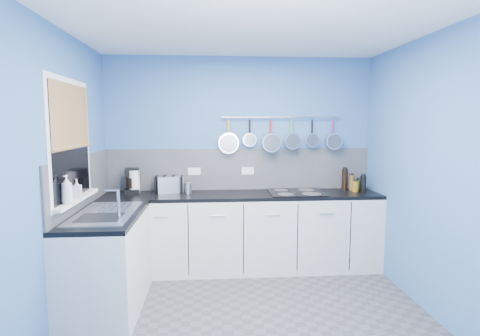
{
  "coord_description": "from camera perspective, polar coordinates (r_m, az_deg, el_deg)",
  "views": [
    {
      "loc": [
        -0.35,
        -3.2,
        1.71
      ],
      "look_at": [
        -0.05,
        0.75,
        1.25
      ],
      "focal_mm": 29.0,
      "sensor_mm": 36.0,
      "label": 1
    }
  ],
  "objects": [
    {
      "name": "condiment_4",
      "position": [
        4.79,
        16.61,
        -2.62
      ],
      "size": [
        0.07,
        0.07,
        0.13
      ],
      "primitive_type": "cylinder",
      "color": "#8C5914",
      "rests_on": "worktop_back"
    },
    {
      "name": "wall_right",
      "position": [
        3.78,
        26.91,
        -1.09
      ],
      "size": [
        0.02,
        3.0,
        2.5
      ],
      "primitive_type": "cube",
      "color": "#3D6BA9",
      "rests_on": "ground"
    },
    {
      "name": "canister",
      "position": [
        4.55,
        -7.69,
        -2.93
      ],
      "size": [
        0.1,
        0.1,
        0.12
      ],
      "primitive_type": "cylinder",
      "rotation": [
        0.0,
        0.0,
        -0.16
      ],
      "color": "silver",
      "rests_on": "worktop_back"
    },
    {
      "name": "condiment_0",
      "position": [
        4.93,
        16.93,
        -2.38
      ],
      "size": [
        0.05,
        0.05,
        0.13
      ],
      "primitive_type": "cylinder",
      "color": "#265919",
      "rests_on": "worktop_back"
    },
    {
      "name": "pan_0",
      "position": [
        4.65,
        -1.7,
        4.83
      ],
      "size": [
        0.24,
        0.05,
        0.43
      ],
      "primitive_type": null,
      "color": "silver",
      "rests_on": "pot_rail"
    },
    {
      "name": "mixer_tap",
      "position": [
        3.48,
        -17.43,
        -4.96
      ],
      "size": [
        0.12,
        0.08,
        0.26
      ],
      "primitive_type": null,
      "color": "silver",
      "rests_on": "worktop_left"
    },
    {
      "name": "pan_5",
      "position": [
        4.88,
        13.44,
        4.97
      ],
      "size": [
        0.2,
        0.12,
        0.39
      ],
      "primitive_type": null,
      "color": "silver",
      "rests_on": "pot_rail"
    },
    {
      "name": "pan_3",
      "position": [
        4.75,
        7.57,
        5.1
      ],
      "size": [
        0.19,
        0.12,
        0.38
      ],
      "primitive_type": null,
      "color": "silver",
      "rests_on": "pot_rail"
    },
    {
      "name": "pan_1",
      "position": [
        4.67,
        1.43,
        5.33
      ],
      "size": [
        0.16,
        0.07,
        0.35
      ],
      "primitive_type": null,
      "color": "silver",
      "rests_on": "pot_rail"
    },
    {
      "name": "backsplash_left",
      "position": [
        4.04,
        -22.16,
        -1.85
      ],
      "size": [
        0.02,
        1.8,
        0.5
      ],
      "primitive_type": "cube",
      "color": "gray",
      "rests_on": "wall_left"
    },
    {
      "name": "wall_back",
      "position": [
        4.75,
        -0.09,
        1.06
      ],
      "size": [
        3.2,
        0.02,
        2.5
      ],
      "primitive_type": "cube",
      "color": "#3D6BA9",
      "rests_on": "ground"
    },
    {
      "name": "cabinet_run_back",
      "position": [
        4.6,
        0.2,
        -9.54
      ],
      "size": [
        3.2,
        0.6,
        0.86
      ],
      "primitive_type": "cube",
      "color": "silver",
      "rests_on": "ground"
    },
    {
      "name": "pan_4",
      "position": [
        4.8,
        10.55,
        5.18
      ],
      "size": [
        0.17,
        0.07,
        0.36
      ],
      "primitive_type": null,
      "color": "silver",
      "rests_on": "pot_rail"
    },
    {
      "name": "bamboo_blind",
      "position": [
        3.71,
        -23.62,
        7.07
      ],
      "size": [
        0.01,
        0.9,
        0.55
      ],
      "primitive_type": "cube",
      "color": "olive",
      "rests_on": "wall_left"
    },
    {
      "name": "socket_right",
      "position": [
        4.73,
        1.14,
        -0.41
      ],
      "size": [
        0.15,
        0.01,
        0.09
      ],
      "primitive_type": "cube",
      "color": "white",
      "rests_on": "backsplash_back"
    },
    {
      "name": "pan_2",
      "position": [
        4.7,
        4.53,
        4.92
      ],
      "size": [
        0.23,
        0.12,
        0.42
      ],
      "primitive_type": null,
      "color": "silver",
      "rests_on": "pot_rail"
    },
    {
      "name": "soap_bottle_a",
      "position": [
        3.48,
        -24.13,
        -2.9
      ],
      "size": [
        0.1,
        0.11,
        0.24
      ],
      "primitive_type": "imported",
      "rotation": [
        0.0,
        0.0,
        -0.14
      ],
      "color": "white",
      "rests_on": "window_sill"
    },
    {
      "name": "wall_front",
      "position": [
        1.79,
        7.18,
        -8.37
      ],
      "size": [
        3.2,
        0.02,
        2.5
      ],
      "primitive_type": "cube",
      "color": "#3D6BA9",
      "rests_on": "ground"
    },
    {
      "name": "ceiling",
      "position": [
        3.32,
        1.97,
        20.56
      ],
      "size": [
        3.2,
        3.0,
        0.02
      ],
      "primitive_type": "cube",
      "color": "white",
      "rests_on": "ground"
    },
    {
      "name": "condiment_3",
      "position": [
        4.85,
        17.65,
        -2.2
      ],
      "size": [
        0.07,
        0.07,
        0.19
      ],
      "primitive_type": "cylinder",
      "color": "black",
      "rests_on": "worktop_back"
    },
    {
      "name": "condiment_1",
      "position": [
        4.88,
        16.12,
        -2.09
      ],
      "size": [
        0.06,
        0.06,
        0.18
      ],
      "primitive_type": "cylinder",
      "color": "brown",
      "rests_on": "worktop_back"
    },
    {
      "name": "floor",
      "position": [
        3.65,
        1.8,
        -21.48
      ],
      "size": [
        3.2,
        3.0,
        0.02
      ],
      "primitive_type": "cube",
      "color": "#47474C",
      "rests_on": "ground"
    },
    {
      "name": "condiment_2",
      "position": [
        4.87,
        15.14,
        -1.65
      ],
      "size": [
        0.07,
        0.07,
        0.26
      ],
      "primitive_type": "cylinder",
      "color": "black",
      "rests_on": "worktop_back"
    },
    {
      "name": "worktop_left",
      "position": [
        3.72,
        -19.14,
        -6.64
      ],
      "size": [
        0.6,
        1.2,
        0.04
      ],
      "primitive_type": "cube",
      "color": "black",
      "rests_on": "cabinet_run_left"
    },
    {
      "name": "cabinet_run_left",
      "position": [
        3.85,
        -18.88,
        -13.18
      ],
      "size": [
        0.6,
        1.2,
        0.86
      ],
      "primitive_type": "cube",
      "color": "silver",
      "rests_on": "ground"
    },
    {
      "name": "toaster",
      "position": [
        4.62,
        -10.36,
        -2.37
      ],
      "size": [
        0.34,
        0.26,
        0.19
      ],
      "primitive_type": "cube",
      "rotation": [
        0.0,
        0.0,
        0.32
      ],
      "color": "silver",
      "rests_on": "worktop_back"
    },
    {
      "name": "socket_left",
      "position": [
        4.72,
        -6.74,
        -0.48
      ],
      "size": [
        0.15,
        0.01,
        0.09
      ],
      "primitive_type": "cube",
      "color": "white",
      "rests_on": "backsplash_back"
    },
    {
      "name": "hob",
      "position": [
        4.57,
        8.25,
        -3.58
      ],
      "size": [
        0.63,
        0.55,
        0.01
      ],
      "primitive_type": "cube",
      "color": "black",
      "rests_on": "worktop_back"
    },
    {
      "name": "coffee_maker",
      "position": [
        4.65,
        -15.61,
        -1.83
      ],
      "size": [
        0.19,
        0.21,
        0.29
      ],
      "primitive_type": null,
      "rotation": [
        0.0,
        0.0,
        0.15
      ],
      "color": "black",
      "rests_on": "worktop_back"
    },
    {
      "name": "backsplash_back",
      "position": [
        4.74,
        -0.07,
        -0.17
      ],
      "size": [
        3.2,
        0.02,
        0.5
      ],
      "primitive_type": "cube",
      "color": "gray",
      "rests_on": "wall_back"
    },
    {
      "name": "paper_towel",
      "position": [
        4.62,
        -15.3,
        -2.01
      ],
      "size": [
        0.14,
        0.14,
        0.27
      ],
      "primitive_type": "cylinder",
      "rotation": [
        0.0,
        0.0,
        -0.21
      ],
      "color": "white",
      "rests_on": "worktop_back"
    },
    {
      "name": "worktop_back",
      "position": [
        4.49,
        0.2,
        -4.02
      ],
      "size": [
        3.2,
        0.6,
        0.04
      ],
      "primitive_type": "cube",
      "color": "black",
      "rests_on": "cabinet_run_back"
    },
    {
      "name": "window_glass",
      "position": [
        3.71,
        -23.57,
        3.59
      ],
      "size": [
        0.01,
        0.9,
        1.0
      ],
      "primitive_type": "cube",
      "color": "black",
      "rests_on": "wall_left"
    },
    {
      "name": "soap_bottle_b",
      "position": [
        3.7,
        -22.9,
        -2.83
      ],
      "size": [
        0.09,
        0.09,
        0.17
      ],
      "primitive_type": "imported",
      "rotation": [
        0.0,
        0.0,
        0.21
      ],
      "color": "white",
      "rests_on": "window_sill"
    },
    {
      "name": "sink_unit",
      "position": [
        3.72,
        -19.15,
        -6.28
      ],
      "size": [
        0.5,
        0.95,
        0.01
      ],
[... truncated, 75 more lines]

